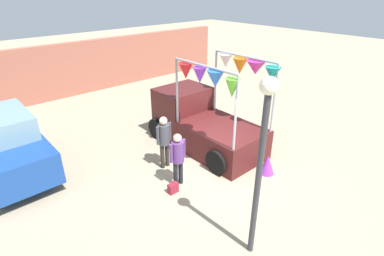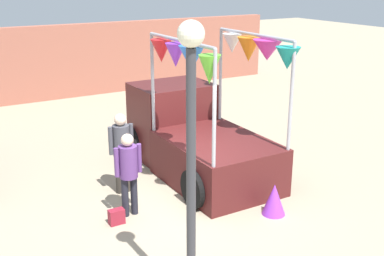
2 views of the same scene
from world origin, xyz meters
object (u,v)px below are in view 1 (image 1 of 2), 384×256
Objects in this scene: handbag at (173,188)px; folded_kite_bundle_violet at (267,164)px; person_customer at (178,155)px; street_lamp at (262,148)px; vendor_truck at (201,120)px; person_vendor at (164,137)px; parked_car at (7,145)px.

folded_kite_bundle_violet is at bearing -22.89° from handbag.
person_customer is 0.42× the size of street_lamp.
folded_kite_bundle_violet is (2.66, 1.50, -2.20)m from street_lamp.
vendor_truck is 2.45× the size of person_vendor.
vendor_truck is at bearing -23.50° from parked_car.
vendor_truck is at bearing 59.29° from street_lamp.
parked_car is 7.64m from folded_kite_bundle_violet.
person_customer is at bearing -147.78° from vendor_truck.
handbag is 3.54m from street_lamp.
person_vendor reaches higher than person_customer.
vendor_truck is 3.06m from handbag.
person_customer is at bearing -48.44° from parked_car.
handbag is 0.47× the size of folded_kite_bundle_violet.
vendor_truck is 2.56m from person_customer.
parked_car is 2.51× the size of person_customer.
parked_car reaches higher than person_customer.
handbag is (2.98, -3.96, -0.80)m from parked_car.
person_customer is at bearing -105.40° from person_vendor.
parked_car is 14.29× the size of handbag.
handbag is 2.92m from folded_kite_bundle_violet.
vendor_truck is 2.58× the size of person_customer.
person_vendor reaches higher than folded_kite_bundle_violet.
person_customer is 2.77m from folded_kite_bundle_violet.
parked_car is 4.55m from person_vendor.
vendor_truck is at bearing 31.88° from handbag.
street_lamp reaches higher than person_vendor.
folded_kite_bundle_violet is at bearing -29.74° from person_customer.
street_lamp reaches higher than vendor_truck.
street_lamp is (3.01, -6.58, 1.56)m from parked_car.
parked_car is at bearing 126.99° from handbag.
vendor_truck is at bearing 32.22° from person_customer.
handbag is at bearing 157.11° from folded_kite_bundle_violet.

